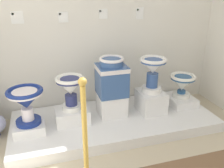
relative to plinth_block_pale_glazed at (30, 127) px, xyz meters
The scene contains 16 objects.
display_platform 1.01m from the plinth_block_pale_glazed, ahead, with size 2.46×1.04×0.13m, color white.
plinth_block_pale_glazed is the anchor object (origin of this frame).
antique_toilet_pale_glazed 0.33m from the plinth_block_pale_glazed, ahead, with size 0.38×0.38×0.40m.
plinth_block_slender_white 0.49m from the plinth_block_pale_glazed, ahead, with size 0.39×0.31×0.17m, color white.
antique_toilet_slender_white 0.63m from the plinth_block_pale_glazed, ahead, with size 0.33×0.33×0.40m.
plinth_block_squat_floral 1.00m from the plinth_block_pale_glazed, ahead, with size 0.33×0.32×0.27m, color white.
antique_toilet_squat_floral 1.10m from the plinth_block_pale_glazed, ahead, with size 0.35×0.35×0.47m.
plinth_block_rightmost 1.51m from the plinth_block_pale_glazed, ahead, with size 0.31×0.37×0.26m, color white.
antique_toilet_rightmost 1.59m from the plinth_block_pale_glazed, ahead, with size 0.33×0.33×0.44m.
plinth_block_leftmost 1.98m from the plinth_block_pale_glazed, ahead, with size 0.34×0.40×0.11m, color white.
antique_toilet_leftmost 2.00m from the plinth_block_pale_glazed, ahead, with size 0.34×0.34×0.31m.
info_placard_first 1.26m from the plinth_block_pale_glazed, 90.88° to the left, with size 0.14×0.01×0.14m.
info_placard_second 1.35m from the plinth_block_pale_glazed, 48.28° to the left, with size 0.12×0.01×0.13m.
info_placard_third 1.63m from the plinth_block_pale_glazed, 29.68° to the left, with size 0.11×0.01×0.12m.
info_placard_fourth 1.97m from the plinth_block_pale_glazed, 20.90° to the left, with size 0.10×0.01×0.15m.
stanchion_post_near_left 1.06m from the plinth_block_pale_glazed, 64.18° to the right, with size 0.27×0.27×1.06m.
Camera 1 is at (0.82, -0.48, 1.65)m, focal length 39.49 mm.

